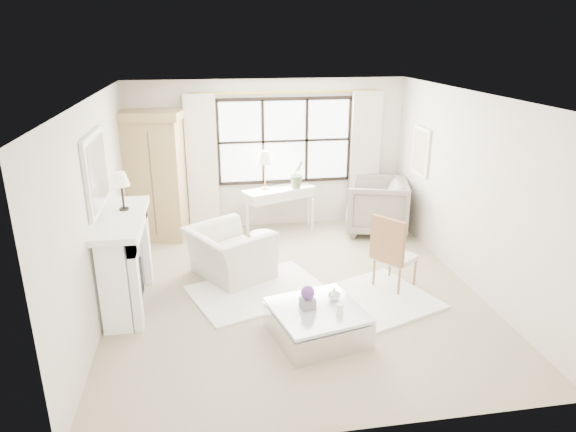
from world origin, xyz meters
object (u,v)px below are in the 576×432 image
object	(u,v)px
club_armchair	(229,253)
coffee_table	(317,323)
console_table	(279,209)
armoire	(153,175)

from	to	relation	value
club_armchair	coffee_table	xyz separation A→B (m)	(0.93, -1.81, -0.19)
console_table	armoire	bearing A→B (deg)	158.55
console_table	club_armchair	world-z (taller)	console_table
armoire	console_table	xyz separation A→B (m)	(2.18, 0.01, -0.74)
club_armchair	coffee_table	world-z (taller)	club_armchair
club_armchair	coffee_table	distance (m)	2.05
armoire	coffee_table	world-z (taller)	armoire
coffee_table	club_armchair	bearing A→B (deg)	103.68
armoire	coffee_table	xyz separation A→B (m)	(2.10, -3.59, -0.96)
armoire	club_armchair	world-z (taller)	armoire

